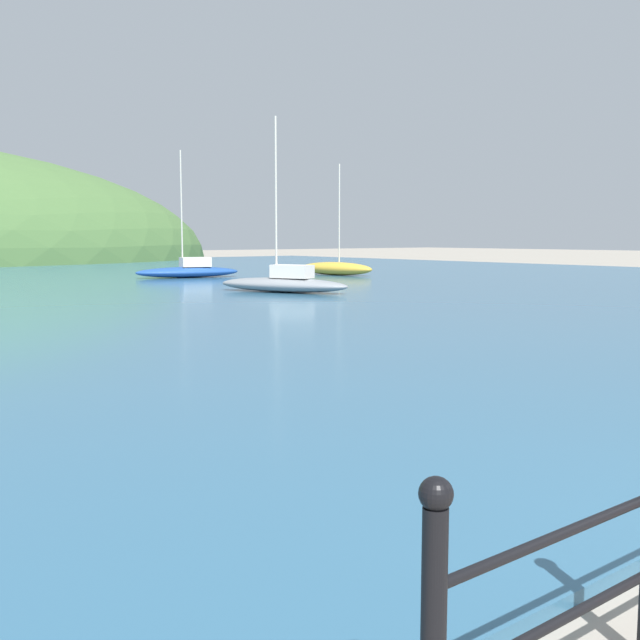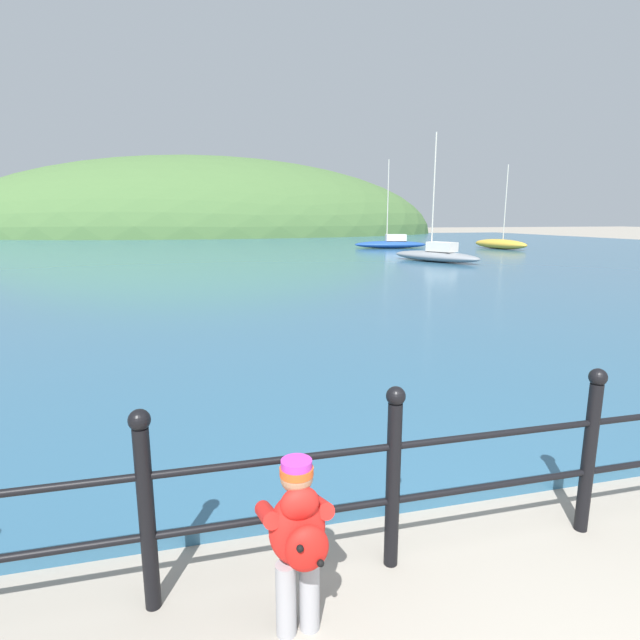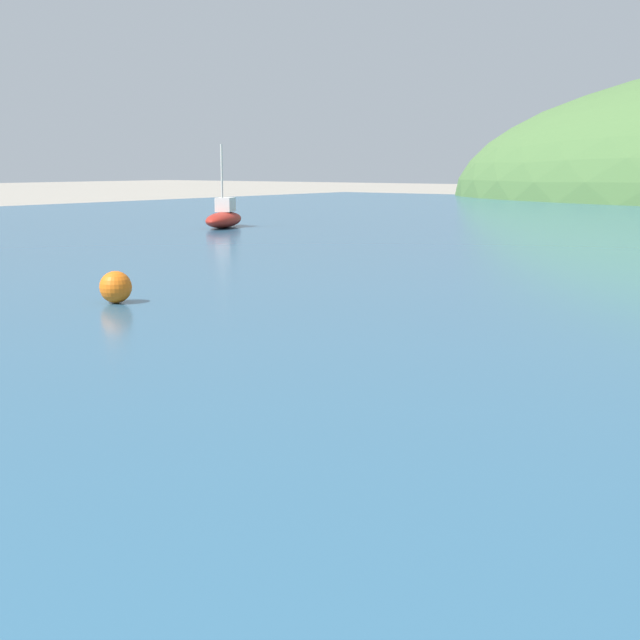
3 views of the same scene
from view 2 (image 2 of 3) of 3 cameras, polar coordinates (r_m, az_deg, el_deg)
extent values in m
cube|color=#2D5B7A|center=(33.27, -11.44, 7.72)|extent=(80.00, 60.00, 0.10)
ellipsoid|color=#476B38|center=(66.73, -13.03, 9.48)|extent=(60.80, 33.44, 19.29)
cylinder|color=black|center=(3.14, -19.15, -20.86)|extent=(0.09, 0.09, 1.10)
sphere|color=black|center=(2.87, -19.95, -10.70)|extent=(0.12, 0.12, 0.12)
cylinder|color=black|center=(3.33, 8.33, -18.29)|extent=(0.09, 0.09, 1.10)
sphere|color=black|center=(3.08, 8.66, -8.59)|extent=(0.12, 0.12, 0.12)
cylinder|color=black|center=(4.08, 28.33, -13.79)|extent=(0.09, 0.09, 1.10)
sphere|color=black|center=(3.87, 29.19, -5.72)|extent=(0.12, 0.12, 0.12)
cylinder|color=black|center=(3.21, 8.47, -14.10)|extent=(5.87, 0.04, 0.04)
cylinder|color=black|center=(3.38, 8.28, -19.76)|extent=(5.87, 0.04, 0.04)
cylinder|color=#99999E|center=(3.05, -3.90, -29.23)|extent=(0.11, 0.11, 0.42)
cylinder|color=#99999E|center=(3.08, -1.21, -28.83)|extent=(0.11, 0.11, 0.42)
ellipsoid|color=red|center=(2.81, -2.63, -22.69)|extent=(0.31, 0.23, 0.40)
ellipsoid|color=red|center=(2.67, -2.34, -20.20)|extent=(0.20, 0.13, 0.18)
cylinder|color=red|center=(2.84, -6.05, -21.23)|extent=(0.10, 0.32, 0.19)
cylinder|color=red|center=(2.89, -0.12, -20.46)|extent=(0.10, 0.32, 0.19)
sphere|color=#A37556|center=(2.66, -2.69, -17.43)|extent=(0.17, 0.17, 0.17)
cylinder|color=#E5511E|center=(2.64, -2.70, -16.87)|extent=(0.17, 0.17, 0.04)
cylinder|color=#B233AD|center=(2.62, -2.71, -16.10)|extent=(0.16, 0.16, 0.04)
ellipsoid|color=red|center=(2.65, -1.52, -24.63)|extent=(0.22, 0.14, 0.24)
sphere|color=black|center=(2.55, -2.30, -24.64)|extent=(0.04, 0.04, 0.04)
sphere|color=black|center=(2.64, 0.07, -26.05)|extent=(0.04, 0.04, 0.04)
ellipsoid|color=gray|center=(24.94, 13.02, 7.10)|extent=(3.18, 5.07, 0.50)
cube|color=silver|center=(24.68, 13.75, 8.13)|extent=(1.20, 1.56, 0.45)
cylinder|color=beige|center=(25.05, 12.88, 13.99)|extent=(0.07, 0.07, 5.49)
ellipsoid|color=gold|center=(36.20, 19.89, 8.16)|extent=(2.08, 4.53, 0.65)
cylinder|color=beige|center=(36.02, 20.46, 12.48)|extent=(0.07, 0.07, 4.83)
ellipsoid|color=#1E4793|center=(35.25, 8.03, 8.54)|extent=(5.12, 2.60, 0.50)
cube|color=silver|center=(35.28, 8.65, 9.29)|extent=(1.53, 1.12, 0.45)
cylinder|color=beige|center=(35.18, 7.77, 13.35)|extent=(0.07, 0.07, 5.40)
camera|label=1|loc=(3.73, -88.32, -2.84)|focal=42.00mm
camera|label=3|loc=(4.77, 43.31, 9.29)|focal=50.00mm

